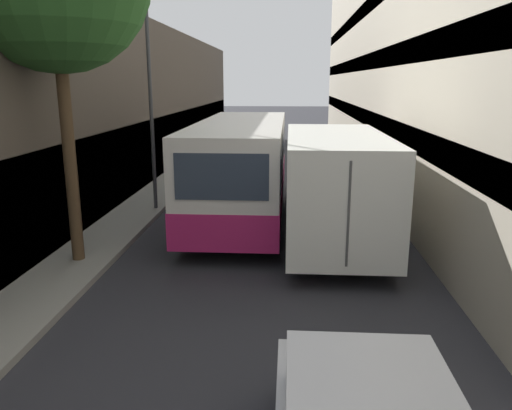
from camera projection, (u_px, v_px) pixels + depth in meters
ground_plane at (264, 228)px, 14.87m from camera, size 150.00×150.00×0.00m
sidewalk_left at (124, 223)px, 15.12m from camera, size 1.61×60.00×0.14m
building_left_shopfront at (53, 123)px, 14.52m from camera, size 2.40×60.00×6.78m
building_right_apartment at (461, 38)px, 13.23m from camera, size 2.40×60.00×10.81m
bus at (242, 167)px, 15.78m from camera, size 2.62×9.55×3.05m
box_truck at (332, 180)px, 13.80m from camera, size 2.46×8.55×2.96m
panel_van at (251, 141)px, 27.67m from camera, size 1.94×4.62×1.88m
street_lamp at (148, 39)px, 15.37m from camera, size 0.36×0.80×7.97m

